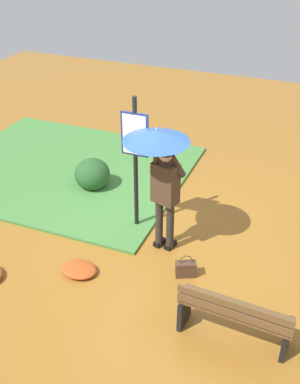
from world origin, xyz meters
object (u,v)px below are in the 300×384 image
(person_with_umbrella, at_px, (160,160))
(park_bench, at_px, (234,316))
(info_sign_post, at_px, (135,149))
(handbag, at_px, (186,269))

(person_with_umbrella, relative_size, park_bench, 1.45)
(info_sign_post, bearing_deg, person_with_umbrella, 145.94)
(person_with_umbrella, height_order, info_sign_post, info_sign_post)
(handbag, bearing_deg, park_bench, 134.62)
(info_sign_post, bearing_deg, handbag, 142.94)
(person_with_umbrella, distance_m, park_bench, 2.36)
(handbag, distance_m, park_bench, 1.31)
(info_sign_post, distance_m, handbag, 1.96)
(person_with_umbrella, relative_size, handbag, 5.53)
(person_with_umbrella, distance_m, handbag, 1.63)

